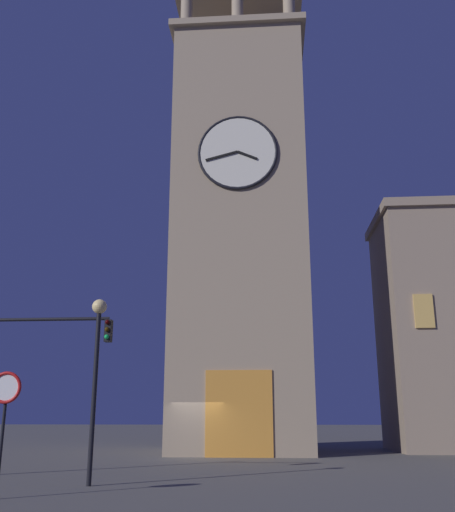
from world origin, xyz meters
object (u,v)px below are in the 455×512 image
(clocktower, at_px, (242,233))
(traffic_signal_near, at_px, (27,358))
(no_horn_sign, at_px, (5,398))
(street_lamp, at_px, (97,353))

(clocktower, bearing_deg, traffic_signal_near, 63.15)
(traffic_signal_near, bearing_deg, clocktower, -116.85)
(clocktower, xyz_separation_m, no_horn_sign, (4.92, 18.40, -10.04))
(street_lamp, bearing_deg, no_horn_sign, 63.40)
(no_horn_sign, bearing_deg, clocktower, -104.97)
(traffic_signal_near, bearing_deg, no_horn_sign, 109.04)
(clocktower, distance_m, traffic_signal_near, 17.13)
(traffic_signal_near, xyz_separation_m, no_horn_sign, (-1.78, 5.16, -1.47))
(clocktower, distance_m, no_horn_sign, 21.53)
(traffic_signal_near, height_order, no_horn_sign, traffic_signal_near)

